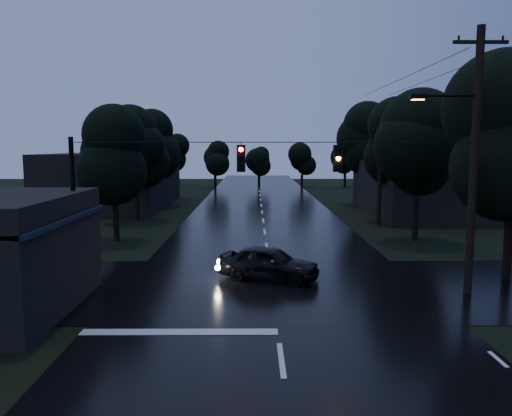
{
  "coord_description": "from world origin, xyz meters",
  "views": [
    {
      "loc": [
        -0.73,
        -7.61,
        5.64
      ],
      "look_at": [
        -0.63,
        14.27,
        2.94
      ],
      "focal_mm": 35.0,
      "sensor_mm": 36.0,
      "label": 1
    }
  ],
  "objects": [
    {
      "name": "tree_left_c",
      "position": [
        -10.2,
        40.0,
        5.99
      ],
      "size": [
        4.48,
        4.48,
        9.44
      ],
      "color": "black",
      "rests_on": "ground"
    },
    {
      "name": "anchor_pole_left",
      "position": [
        -7.5,
        11.0,
        3.0
      ],
      "size": [
        0.18,
        0.18,
        6.0
      ],
      "primitive_type": "cylinder",
      "color": "black",
      "rests_on": "ground"
    },
    {
      "name": "building_far_right",
      "position": [
        14.0,
        34.0,
        2.2
      ],
      "size": [
        10.0,
        14.0,
        4.4
      ],
      "primitive_type": "cube",
      "color": "black",
      "rests_on": "ground"
    },
    {
      "name": "building_far_left",
      "position": [
        -14.0,
        40.0,
        2.5
      ],
      "size": [
        10.0,
        16.0,
        5.0
      ],
      "primitive_type": "cube",
      "color": "black",
      "rests_on": "ground"
    },
    {
      "name": "utility_pole_main",
      "position": [
        7.41,
        11.0,
        5.26
      ],
      "size": [
        3.5,
        0.3,
        10.0
      ],
      "color": "black",
      "rests_on": "ground"
    },
    {
      "name": "tree_left_b",
      "position": [
        -9.6,
        30.0,
        5.62
      ],
      "size": [
        4.2,
        4.2,
        8.85
      ],
      "color": "black",
      "rests_on": "ground"
    },
    {
      "name": "main_road",
      "position": [
        0.0,
        30.0,
        0.0
      ],
      "size": [
        12.0,
        120.0,
        0.02
      ],
      "primitive_type": "cube",
      "color": "black",
      "rests_on": "ground"
    },
    {
      "name": "utility_pole_far",
      "position": [
        8.3,
        28.0,
        3.88
      ],
      "size": [
        2.0,
        0.3,
        7.5
      ],
      "color": "black",
      "rests_on": "ground"
    },
    {
      "name": "tree_right_a",
      "position": [
        9.0,
        22.0,
        5.62
      ],
      "size": [
        4.2,
        4.2,
        8.85
      ],
      "color": "black",
      "rests_on": "ground"
    },
    {
      "name": "tree_right_b",
      "position": [
        9.6,
        30.0,
        5.99
      ],
      "size": [
        4.48,
        4.48,
        9.44
      ],
      "color": "black",
      "rests_on": "ground"
    },
    {
      "name": "tree_left_a",
      "position": [
        -9.0,
        22.0,
        5.24
      ],
      "size": [
        3.92,
        3.92,
        8.26
      ],
      "color": "black",
      "rests_on": "ground"
    },
    {
      "name": "cross_street",
      "position": [
        0.0,
        12.0,
        0.0
      ],
      "size": [
        60.0,
        9.0,
        0.02
      ],
      "primitive_type": "cube",
      "color": "black",
      "rests_on": "ground"
    },
    {
      "name": "span_signals",
      "position": [
        0.56,
        10.99,
        5.24
      ],
      "size": [
        15.0,
        0.37,
        1.12
      ],
      "color": "black",
      "rests_on": "ground"
    },
    {
      "name": "car",
      "position": [
        -0.07,
        13.12,
        0.72
      ],
      "size": [
        4.58,
        3.08,
        1.45
      ],
      "primitive_type": "imported",
      "rotation": [
        0.0,
        0.0,
        1.22
      ],
      "color": "black",
      "rests_on": "ground"
    },
    {
      "name": "tree_right_c",
      "position": [
        10.2,
        40.0,
        6.37
      ],
      "size": [
        4.76,
        4.76,
        10.03
      ],
      "color": "black",
      "rests_on": "ground"
    }
  ]
}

